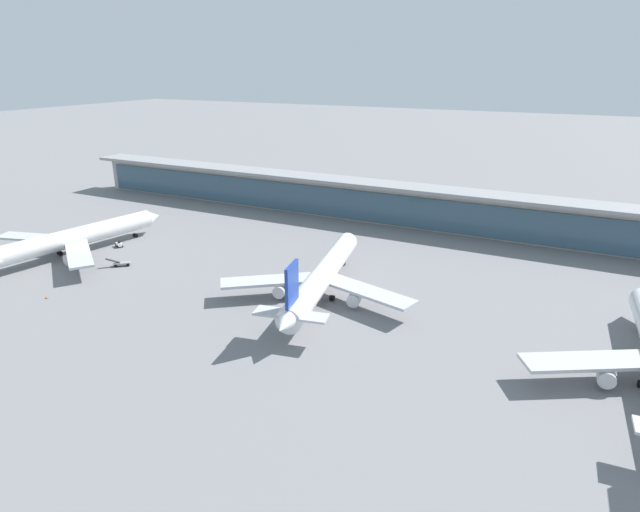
{
  "coord_description": "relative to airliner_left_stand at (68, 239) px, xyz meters",
  "views": [
    {
      "loc": [
        59.27,
        -99.56,
        56.27
      ],
      "look_at": [
        0.0,
        18.59,
        7.98
      ],
      "focal_mm": 29.71,
      "sensor_mm": 36.0,
      "label": 1
    }
  ],
  "objects": [
    {
      "name": "service_truck_near_nose_grey",
      "position": [
        20.78,
        0.66,
        -4.66
      ],
      "size": [
        6.04,
        5.46,
        2.7
      ],
      "color": "gray",
      "rests_on": "ground"
    },
    {
      "name": "airliner_left_stand",
      "position": [
        0.0,
        0.0,
        0.0
      ],
      "size": [
        49.33,
        64.92,
        17.36
      ],
      "color": "white",
      "rests_on": "ground"
    },
    {
      "name": "airliner_centre_stand",
      "position": [
        83.26,
        7.8,
        0.0
      ],
      "size": [
        49.3,
        64.89,
        17.36
      ],
      "color": "white",
      "rests_on": "ground"
    },
    {
      "name": "terminal_building",
      "position": [
        79.09,
        78.47,
        2.4
      ],
      "size": [
        284.15,
        12.8,
        15.2
      ],
      "color": "#B2ADA3",
      "rests_on": "ground"
    },
    {
      "name": "safety_cone_alpha",
      "position": [
        21.23,
        -24.73,
        -5.15
      ],
      "size": [
        0.62,
        0.62,
        0.7
      ],
      "color": "orange",
      "rests_on": "ground"
    },
    {
      "name": "ground_plane",
      "position": [
        79.09,
        -3.52,
        -5.47
      ],
      "size": [
        1200.0,
        1200.0,
        0.0
      ],
      "primitive_type": "plane",
      "color": "slate"
    },
    {
      "name": "service_truck_mid_apron_blue",
      "position": [
        -17.13,
        -9.15,
        -4.66
      ],
      "size": [
        6.46,
        4.81,
        2.7
      ],
      "color": "#234C9E",
      "rests_on": "ground"
    },
    {
      "name": "service_truck_under_wing_white",
      "position": [
        6.95,
        13.04,
        -4.59
      ],
      "size": [
        3.31,
        2.75,
        2.05
      ],
      "color": "silver",
      "rests_on": "ground"
    }
  ]
}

